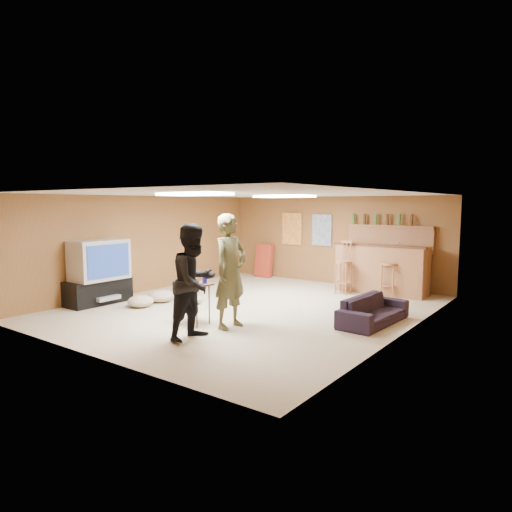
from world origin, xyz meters
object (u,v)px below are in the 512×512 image
Objects in this scene: bar_counter at (382,269)px; person_olive at (230,271)px; person_black at (194,282)px; tray_table at (194,304)px; sofa at (373,310)px; tv_body at (99,260)px.

person_olive is at bearing -102.12° from bar_counter.
person_black is 1.01m from tray_table.
sofa is 3.03m from tray_table.
bar_counter is 2.89× the size of tray_table.
tv_body is 0.55× the size of bar_counter.
person_black is at bearing -10.68° from tv_body.
sofa is (1.80, 1.61, -0.70)m from person_olive.
tray_table is (-1.55, -4.44, -0.20)m from bar_counter.
tv_body is 5.39m from sofa.
tv_body is 1.59× the size of tray_table.
bar_counter is (4.15, 4.45, -0.35)m from tv_body.
person_olive is at bearing 135.43° from sofa.
bar_counter is 4.37m from person_olive.
bar_counter is at bearing 22.02° from sofa.
person_black is (3.21, -0.61, -0.04)m from tv_body.
person_olive is (3.24, 0.20, 0.03)m from tv_body.
person_olive reaches higher than bar_counter.
person_olive is 1.18× the size of sofa.
tv_body is at bearing 113.31° from sofa.
sofa is (0.88, -2.64, -0.32)m from bar_counter.
tv_body is 3.24m from person_olive.
bar_counter reaches higher than sofa.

